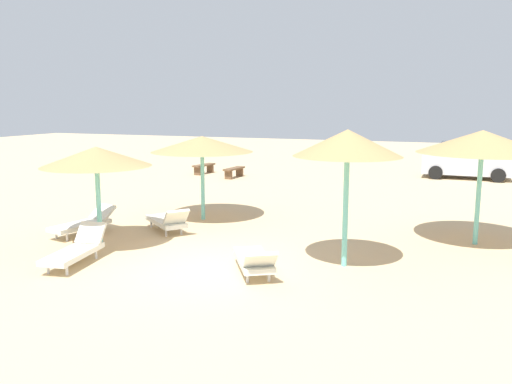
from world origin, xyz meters
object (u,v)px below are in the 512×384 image
lounger_1 (254,260)px  bench_1 (234,171)px  parasol_1 (347,144)px  lounger_4 (167,221)px  parasol_0 (96,157)px  lounger_0 (84,223)px  parasol_4 (202,144)px  parked_car (466,161)px  bench_0 (204,167)px  lounger_5 (76,250)px  parasol_2 (482,142)px

lounger_1 → bench_1: size_ratio=1.27×
parasol_1 → lounger_4: size_ratio=1.63×
parasol_0 → lounger_0: (-1.24, 0.91, -1.95)m
parasol_0 → bench_1: 12.68m
bench_1 → lounger_4: bearing=-76.5°
parasol_1 → parasol_4: bearing=148.5°
parasol_4 → parked_car: parasol_4 is taller
lounger_0 → bench_0: size_ratio=1.29×
lounger_4 → parked_car: parked_car is taller
parasol_1 → lounger_4: 5.89m
parasol_0 → lounger_5: parasol_0 is taller
parasol_1 → lounger_5: (-5.63, -2.01, -2.39)m
lounger_0 → bench_0: bearing=101.5°
parasol_0 → lounger_5: (0.37, -1.34, -1.95)m
lounger_1 → lounger_5: (-3.99, -0.75, 0.01)m
parked_car → bench_1: bearing=-159.7°
parked_car → bench_0: bearing=-165.9°
parasol_1 → bench_0: bearing=128.0°
lounger_1 → bench_1: lounger_1 is taller
parasol_1 → bench_1: (-7.75, 11.74, -2.37)m
parasol_2 → parasol_4: size_ratio=1.02×
lounger_0 → lounger_5: bearing=-54.4°
lounger_4 → lounger_5: 3.31m
parasol_4 → lounger_5: parasol_4 is taller
parasol_1 → parked_car: (2.66, 15.60, -1.89)m
parasol_2 → bench_1: (-10.51, 8.74, -2.27)m
lounger_5 → parked_car: (8.30, 17.60, 0.50)m
parasol_2 → bench_1: 13.86m
bench_0 → parasol_0: bearing=-74.1°
bench_1 → parked_car: bearing=20.3°
parasol_0 → lounger_5: bearing=-74.5°
lounger_5 → lounger_0: bearing=125.6°
parasol_0 → parasol_4: bearing=75.5°
parasol_4 → lounger_0: size_ratio=1.56×
parasol_2 → lounger_5: 10.04m
parasol_4 → bench_1: parasol_4 is taller
parasol_0 → parasol_2: bearing=22.7°
lounger_5 → bench_0: (-4.11, 14.49, 0.02)m
lounger_4 → lounger_5: bearing=-96.9°
parasol_4 → lounger_4: (-0.20, -1.81, -2.01)m
parked_car → lounger_4: bearing=-118.9°
parasol_0 → lounger_5: size_ratio=1.38×
parasol_4 → lounger_0: (-2.21, -2.85, -2.02)m
parasol_1 → parasol_0: bearing=-173.7°
lounger_1 → bench_0: bearing=120.5°
parasol_2 → bench_0: parasol_2 is taller
lounger_5 → bench_0: lounger_5 is taller
parasol_2 → parked_car: bearing=90.5°
lounger_1 → parasol_1: bearing=37.5°
bench_0 → bench_1: 2.12m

